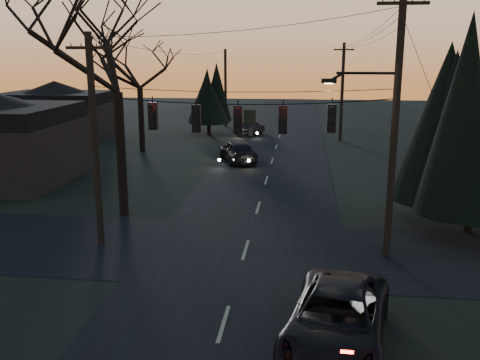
# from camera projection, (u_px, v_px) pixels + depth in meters

# --- Properties ---
(main_road) EXTENTS (8.00, 120.00, 0.02)m
(main_road) POSITION_uv_depth(u_px,v_px,m) (264.00, 188.00, 31.06)
(main_road) COLOR black
(main_road) RESTS_ON ground
(cross_road) EXTENTS (60.00, 7.00, 0.02)m
(cross_road) POSITION_uv_depth(u_px,v_px,m) (246.00, 250.00, 21.41)
(cross_road) COLOR black
(cross_road) RESTS_ON ground
(utility_pole_right) EXTENTS (5.00, 0.30, 10.00)m
(utility_pole_right) POSITION_uv_depth(u_px,v_px,m) (386.00, 256.00, 20.78)
(utility_pole_right) COLOR black
(utility_pole_right) RESTS_ON ground
(utility_pole_left) EXTENTS (1.80, 0.30, 8.50)m
(utility_pole_left) POSITION_uv_depth(u_px,v_px,m) (101.00, 244.00, 22.09)
(utility_pole_left) COLOR black
(utility_pole_left) RESTS_ON ground
(utility_pole_far_r) EXTENTS (1.80, 0.30, 8.50)m
(utility_pole_far_r) POSITION_uv_depth(u_px,v_px,m) (340.00, 140.00, 47.81)
(utility_pole_far_r) COLOR black
(utility_pole_far_r) RESTS_ON ground
(utility_pole_far_l) EXTENTS (0.30, 0.30, 8.00)m
(utility_pole_far_l) POSITION_uv_depth(u_px,v_px,m) (226.00, 126.00, 56.85)
(utility_pole_far_l) COLOR black
(utility_pole_far_l) RESTS_ON ground
(span_signal_assembly) EXTENTS (11.50, 0.44, 1.52)m
(span_signal_assembly) POSITION_uv_depth(u_px,v_px,m) (240.00, 118.00, 20.19)
(span_signal_assembly) COLOR black
(span_signal_assembly) RESTS_ON ground
(bare_tree_left) EXTENTS (9.31, 9.31, 11.86)m
(bare_tree_left) POSITION_uv_depth(u_px,v_px,m) (115.00, 39.00, 24.07)
(bare_tree_left) COLOR black
(bare_tree_left) RESTS_ON ground
(evergreen_right) EXTENTS (4.70, 4.70, 8.33)m
(evergreen_right) POSITION_uv_depth(u_px,v_px,m) (479.00, 125.00, 22.53)
(evergreen_right) COLOR black
(evergreen_right) RESTS_ON ground
(bare_tree_dist) EXTENTS (6.65, 6.65, 10.01)m
(bare_tree_dist) POSITION_uv_depth(u_px,v_px,m) (139.00, 62.00, 40.85)
(bare_tree_dist) COLOR black
(bare_tree_dist) RESTS_ON ground
(evergreen_dist) EXTENTS (3.71, 3.71, 6.16)m
(evergreen_dist) POSITION_uv_depth(u_px,v_px,m) (209.00, 96.00, 50.50)
(evergreen_dist) COLOR black
(evergreen_dist) RESTS_ON ground
(house_left_far) EXTENTS (9.00, 7.00, 5.20)m
(house_left_far) POSITION_uv_depth(u_px,v_px,m) (56.00, 110.00, 48.18)
(house_left_far) COLOR black
(house_left_far) RESTS_ON ground
(suv_near) EXTENTS (3.52, 5.90, 1.54)m
(suv_near) POSITION_uv_depth(u_px,v_px,m) (337.00, 319.00, 14.33)
(suv_near) COLOR black
(suv_near) RESTS_ON ground
(sedan_oncoming_a) EXTENTS (3.48, 5.11, 1.61)m
(sedan_oncoming_a) POSITION_uv_depth(u_px,v_px,m) (238.00, 151.00, 38.19)
(sedan_oncoming_a) COLOR black
(sedan_oncoming_a) RESTS_ON ground
(sedan_oncoming_b) EXTENTS (2.53, 4.20, 1.31)m
(sedan_oncoming_b) POSITION_uv_depth(u_px,v_px,m) (251.00, 128.00, 50.62)
(sedan_oncoming_b) COLOR black
(sedan_oncoming_b) RESTS_ON ground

